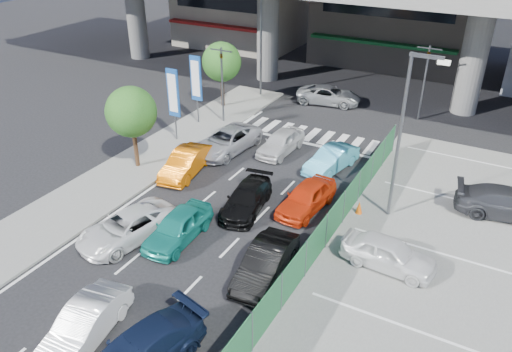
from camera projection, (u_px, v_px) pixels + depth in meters
The scene contains 26 objects.
ground at pixel (200, 238), 22.72m from camera, with size 120.00×120.00×0.00m, color black.
parking_lot at pixel (460, 290), 19.62m from camera, with size 12.00×28.00×0.06m, color slate.
sidewalk_left at pixel (138, 166), 28.71m from camera, with size 4.00×30.00×0.12m, color slate.
fence_run at pixel (317, 244), 20.83m from camera, with size 0.16×22.00×1.80m, color #1E5931, non-canonical shape.
traffic_light_left at pixel (222, 67), 32.63m from camera, with size 1.60×1.24×5.20m.
traffic_light_right at pixel (427, 64), 33.08m from camera, with size 1.60×1.24×5.20m.
street_lamp_right at pixel (405, 125), 22.00m from camera, with size 1.65×0.22×8.00m.
street_lamp_left at pixel (263, 35), 36.88m from camera, with size 1.65×0.22×8.00m.
signboard_near at pixel (173, 95), 30.40m from camera, with size 0.80×0.14×4.70m.
signboard_far at pixel (196, 80), 32.87m from camera, with size 0.80×0.14×4.70m.
tree_near at pixel (131, 112), 27.09m from camera, with size 2.80×2.80×4.80m.
tree_far at pixel (222, 62), 35.49m from camera, with size 2.80×2.80×4.80m.
hatch_white_back_mid at pixel (85, 324), 17.17m from camera, with size 1.41×4.04×1.33m, color white.
sedan_white_mid_left at pixel (128, 227), 22.33m from camera, with size 2.17×4.71×1.31m, color white.
taxi_teal_mid at pixel (178, 227), 22.28m from camera, with size 1.63×4.05×1.38m, color #178377.
hatch_black_mid_right at pixel (266, 263), 20.04m from camera, with size 1.46×4.19×1.38m, color black.
taxi_orange_left at pixel (186, 163), 27.69m from camera, with size 1.46×4.19×1.38m, color #D86405.
sedan_black_mid at pixel (246, 199), 24.51m from camera, with size 1.70×4.19×1.22m, color black.
taxi_orange_right at pixel (306, 197), 24.49m from camera, with size 1.63×4.05×1.38m, color red.
wagon_silver_front_left at pixel (227, 141), 30.24m from camera, with size 2.29×4.97×1.38m, color #A8A9B0.
sedan_white_front_mid at pixel (281, 142), 30.11m from camera, with size 1.60×3.96×1.35m, color silver.
kei_truck_front_right at pixel (331, 160), 28.14m from camera, with size 1.37×3.94×1.30m, color #51BEE4.
crossing_wagon_silver at pixel (329, 95), 37.40m from camera, with size 2.18×4.74×1.32m, color #939699.
parked_sedan_white at pixel (388, 253), 20.54m from camera, with size 1.58×3.93×1.34m, color silver.
parked_sedan_dgrey at pixel (509, 203), 23.83m from camera, with size 1.99×4.89×1.42m, color #313236.
traffic_cone at pixel (359, 207), 24.24m from camera, with size 0.33×0.33×0.65m, color #EC5C0D.
Camera 1 is at (11.16, -15.00, 13.46)m, focal length 35.00 mm.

